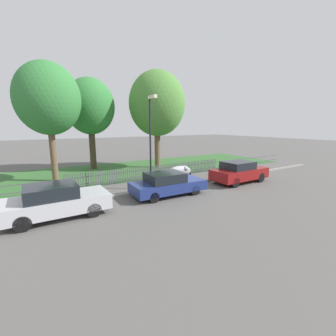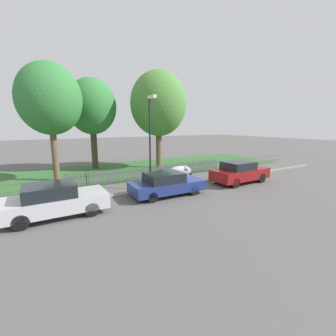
% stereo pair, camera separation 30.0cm
% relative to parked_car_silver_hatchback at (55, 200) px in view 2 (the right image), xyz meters
% --- Properties ---
extents(ground_plane, '(120.00, 120.00, 0.00)m').
position_rel_parked_car_silver_hatchback_xyz_m(ground_plane, '(6.93, 1.25, -0.74)').
color(ground_plane, '#565451').
extents(kerb_stone, '(30.39, 0.20, 0.12)m').
position_rel_parked_car_silver_hatchback_xyz_m(kerb_stone, '(6.93, 1.35, -0.68)').
color(kerb_stone, gray).
rests_on(kerb_stone, ground).
extents(grass_strip, '(30.39, 8.50, 0.01)m').
position_rel_parked_car_silver_hatchback_xyz_m(grass_strip, '(6.93, 8.31, -0.73)').
color(grass_strip, '#33602D').
rests_on(grass_strip, ground).
extents(park_fence, '(30.39, 0.05, 1.01)m').
position_rel_parked_car_silver_hatchback_xyz_m(park_fence, '(6.93, 4.07, -0.23)').
color(park_fence, '#4C4C51').
rests_on(park_fence, ground).
extents(parked_car_silver_hatchback, '(4.24, 1.91, 1.46)m').
position_rel_parked_car_silver_hatchback_xyz_m(parked_car_silver_hatchback, '(0.00, 0.00, 0.00)').
color(parked_car_silver_hatchback, '#BCBCC1').
rests_on(parked_car_silver_hatchback, ground).
extents(parked_car_black_saloon, '(4.25, 1.93, 1.32)m').
position_rel_parked_car_silver_hatchback_xyz_m(parked_car_black_saloon, '(5.71, 0.19, -0.07)').
color(parked_car_black_saloon, navy).
rests_on(parked_car_black_saloon, ground).
extents(parked_car_navy_estate, '(4.19, 1.83, 1.49)m').
position_rel_parked_car_silver_hatchback_xyz_m(parked_car_navy_estate, '(11.45, 0.03, 0.02)').
color(parked_car_navy_estate, maroon).
rests_on(parked_car_navy_estate, ground).
extents(covered_motorcycle, '(1.97, 0.80, 1.05)m').
position_rel_parked_car_silver_hatchback_xyz_m(covered_motorcycle, '(8.32, 2.71, -0.10)').
color(covered_motorcycle, black).
rests_on(covered_motorcycle, ground).
extents(tree_nearest_kerb, '(4.20, 4.20, 8.08)m').
position_rel_parked_car_silver_hatchback_xyz_m(tree_nearest_kerb, '(0.61, 7.19, 4.90)').
color(tree_nearest_kerb, brown).
rests_on(tree_nearest_kerb, ground).
extents(tree_behind_motorcycle, '(4.24, 4.24, 7.98)m').
position_rel_parked_car_silver_hatchback_xyz_m(tree_behind_motorcycle, '(4.07, 10.50, 4.76)').
color(tree_behind_motorcycle, '#473828').
rests_on(tree_behind_motorcycle, ground).
extents(tree_mid_park, '(5.04, 5.04, 8.72)m').
position_rel_parked_car_silver_hatchback_xyz_m(tree_mid_park, '(9.39, 7.98, 5.06)').
color(tree_mid_park, brown).
rests_on(tree_mid_park, ground).
extents(street_lamp, '(0.20, 0.78, 5.60)m').
position_rel_parked_car_silver_hatchback_xyz_m(street_lamp, '(5.47, 1.63, 2.80)').
color(street_lamp, black).
rests_on(street_lamp, ground).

